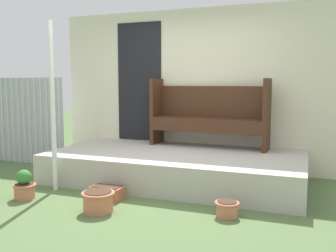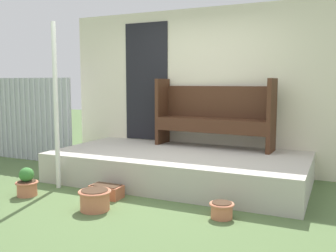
% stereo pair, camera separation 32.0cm
% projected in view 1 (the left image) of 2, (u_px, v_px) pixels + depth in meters
% --- Properties ---
extents(ground_plane, '(24.00, 24.00, 0.00)m').
position_uv_depth(ground_plane, '(147.00, 198.00, 4.61)').
color(ground_plane, '#516B3D').
extents(porch_slab, '(3.57, 1.78, 0.42)m').
position_uv_depth(porch_slab, '(176.00, 167.00, 5.39)').
color(porch_slab, '#B7B2A5').
rests_on(porch_slab, ground_plane).
extents(house_wall, '(4.77, 0.08, 2.60)m').
position_uv_depth(house_wall, '(192.00, 89.00, 6.13)').
color(house_wall, beige).
rests_on(house_wall, ground_plane).
extents(fence_corrugated, '(2.69, 0.05, 1.50)m').
position_uv_depth(fence_corrugated, '(1.00, 120.00, 6.78)').
color(fence_corrugated, '#ADB2B7').
rests_on(fence_corrugated, ground_plane).
extents(support_post, '(0.06, 0.06, 2.20)m').
position_uv_depth(support_post, '(53.00, 107.00, 4.84)').
color(support_post, white).
rests_on(support_post, ground_plane).
extents(bench, '(1.85, 0.50, 1.06)m').
position_uv_depth(bench, '(209.00, 112.00, 5.81)').
color(bench, '#422616').
rests_on(bench, porch_slab).
extents(flower_pot_left, '(0.28, 0.28, 0.36)m').
position_uv_depth(flower_pot_left, '(24.00, 186.00, 4.57)').
color(flower_pot_left, '#C67251').
rests_on(flower_pot_left, ground_plane).
extents(flower_pot_middle, '(0.37, 0.37, 0.23)m').
position_uv_depth(flower_pot_middle, '(98.00, 201.00, 4.11)').
color(flower_pot_middle, '#C67251').
rests_on(flower_pot_middle, ground_plane).
extents(flower_pot_right, '(0.26, 0.26, 0.17)m').
position_uv_depth(flower_pot_right, '(227.00, 208.00, 3.96)').
color(flower_pot_right, '#C67251').
rests_on(flower_pot_right, ground_plane).
extents(planter_box_rect, '(0.40, 0.22, 0.16)m').
position_uv_depth(planter_box_rect, '(107.00, 193.00, 4.57)').
color(planter_box_rect, '#B26042').
rests_on(planter_box_rect, ground_plane).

